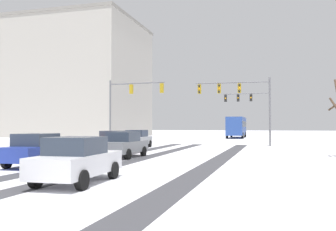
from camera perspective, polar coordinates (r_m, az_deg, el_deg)
wheel_track_left_lane at (r=20.72m, az=7.80°, el=-7.16°), size 1.14×35.66×0.01m
wheel_track_right_lane at (r=22.75m, az=-9.76°, el=-6.65°), size 1.12×35.66×0.01m
wheel_track_center at (r=21.87m, az=-4.43°, el=-6.88°), size 1.03×35.66×0.01m
sidewalk_kerb_right at (r=18.93m, az=20.00°, el=-7.43°), size 4.00×35.66×0.12m
traffic_signal_near_left at (r=35.25m, az=-6.26°, el=2.66°), size 5.81×0.56×6.50m
traffic_signal_far_right at (r=46.80m, az=12.99°, el=1.83°), size 5.94×0.47×6.50m
traffic_signal_near_right at (r=34.69m, az=11.19°, el=3.06°), size 7.00×0.68×6.50m
car_silver_lead at (r=32.66m, az=-4.90°, el=-3.71°), size 2.02×4.19×1.62m
car_red_second at (r=27.78m, az=-8.39°, el=-4.06°), size 1.93×4.15×1.62m
car_grey_third at (r=23.00m, az=-6.99°, el=-4.58°), size 1.91×4.14×1.62m
car_blue_fourth at (r=19.11m, az=-19.99°, el=-5.10°), size 2.00×4.19×1.62m
car_white_fifth at (r=13.05m, az=-14.15°, el=-6.82°), size 1.97×4.17×1.62m
bus_oncoming at (r=60.61m, az=10.81°, el=-1.61°), size 2.78×11.03×3.38m
office_building_far_left_block at (r=71.76m, az=-15.94°, el=5.33°), size 28.70×20.14×21.21m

